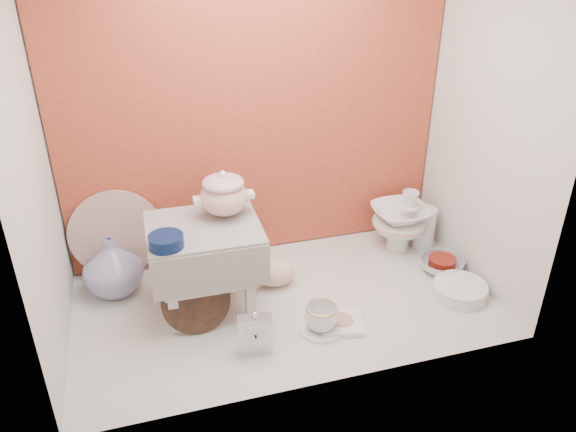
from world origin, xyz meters
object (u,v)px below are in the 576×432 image
at_px(step_stool, 206,267).
at_px(dinner_plate_stack, 460,290).
at_px(blue_white_vase, 113,266).
at_px(plush_pig, 276,273).
at_px(floral_platter, 116,234).
at_px(gold_rim_teacup, 321,317).
at_px(porcelain_tower, 400,220).
at_px(soup_tureen, 224,193).
at_px(mantel_clock, 255,332).
at_px(crystal_bowl, 442,265).

height_order(step_stool, dinner_plate_stack, step_stool).
bearing_deg(blue_white_vase, plush_pig, -12.44).
bearing_deg(plush_pig, floral_platter, 178.59).
distance_m(gold_rim_teacup, porcelain_tower, 0.78).
xyz_separation_m(floral_platter, dinner_plate_stack, (1.44, -0.61, -0.18)).
bearing_deg(plush_pig, soup_tureen, -157.49).
xyz_separation_m(blue_white_vase, gold_rim_teacup, (0.80, -0.51, -0.07)).
bearing_deg(floral_platter, mantel_clock, -56.08).
bearing_deg(crystal_bowl, mantel_clock, -162.97).
height_order(blue_white_vase, crystal_bowl, blue_white_vase).
height_order(soup_tureen, mantel_clock, soup_tureen).
xyz_separation_m(mantel_clock, porcelain_tower, (0.88, 0.56, 0.06)).
height_order(soup_tureen, blue_white_vase, soup_tureen).
xyz_separation_m(mantel_clock, gold_rim_teacup, (0.29, 0.05, -0.03)).
xyz_separation_m(step_stool, gold_rim_teacup, (0.41, -0.29, -0.13)).
bearing_deg(gold_rim_teacup, porcelain_tower, 40.73).
bearing_deg(floral_platter, step_stool, -46.28).
bearing_deg(porcelain_tower, crystal_bowl, -67.42).
bearing_deg(step_stool, floral_platter, 134.56).
height_order(blue_white_vase, gold_rim_teacup, blue_white_vase).
distance_m(step_stool, plush_pig, 0.35).
relative_size(floral_platter, mantel_clock, 2.22).
distance_m(floral_platter, gold_rim_teacup, 1.03).
height_order(step_stool, gold_rim_teacup, step_stool).
distance_m(soup_tureen, blue_white_vase, 0.63).
height_order(plush_pig, gold_rim_teacup, plush_pig).
height_order(floral_platter, mantel_clock, floral_platter).
bearing_deg(step_stool, gold_rim_teacup, -34.38).
bearing_deg(crystal_bowl, soup_tureen, 173.68).
relative_size(blue_white_vase, dinner_plate_stack, 1.10).
distance_m(blue_white_vase, plush_pig, 0.72).
distance_m(plush_pig, porcelain_tower, 0.70).
bearing_deg(step_stool, blue_white_vase, 150.81).
bearing_deg(dinner_plate_stack, soup_tureen, 162.59).
distance_m(dinner_plate_stack, crystal_bowl, 0.20).
height_order(step_stool, crystal_bowl, step_stool).
distance_m(blue_white_vase, mantel_clock, 0.76).
bearing_deg(mantel_clock, plush_pig, 72.78).
bearing_deg(blue_white_vase, mantel_clock, -47.95).
bearing_deg(soup_tureen, gold_rim_teacup, -49.26).
xyz_separation_m(floral_platter, porcelain_tower, (1.36, -0.16, -0.05)).
distance_m(mantel_clock, dinner_plate_stack, 0.97).
bearing_deg(mantel_clock, blue_white_vase, 140.07).
distance_m(gold_rim_teacup, dinner_plate_stack, 0.68).
bearing_deg(crystal_bowl, gold_rim_teacup, -160.27).
height_order(blue_white_vase, plush_pig, blue_white_vase).
bearing_deg(porcelain_tower, step_stool, -167.89).
relative_size(soup_tureen, crystal_bowl, 1.16).
relative_size(step_stool, soup_tureen, 1.89).
bearing_deg(gold_rim_teacup, soup_tureen, 130.74).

